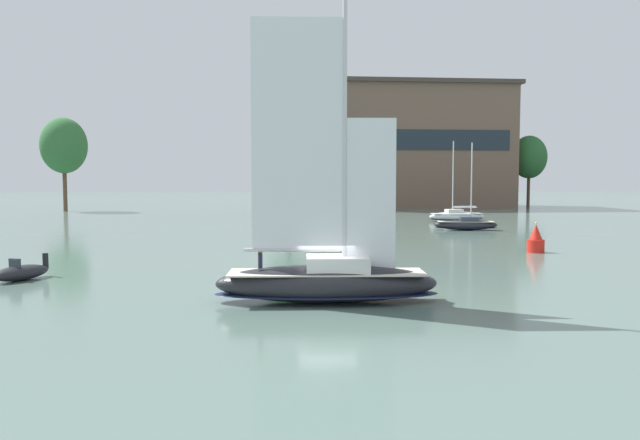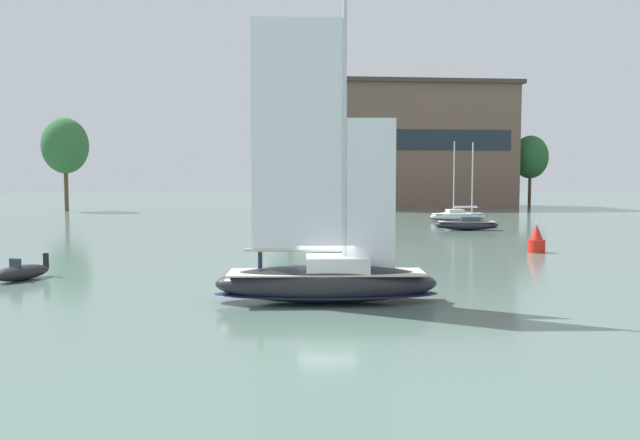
# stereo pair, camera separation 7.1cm
# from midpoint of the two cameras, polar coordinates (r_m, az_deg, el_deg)

# --- Properties ---
(ground_plane) EXTENTS (400.00, 400.00, 0.00)m
(ground_plane) POSITION_cam_midpoint_polar(r_m,az_deg,el_deg) (27.75, 0.53, -7.51)
(ground_plane) COLOR slate
(waterfront_building) EXTENTS (36.79, 17.69, 21.89)m
(waterfront_building) POSITION_cam_midpoint_polar(r_m,az_deg,el_deg) (114.29, 7.82, 6.70)
(waterfront_building) COLOR brown
(waterfront_building) RESTS_ON ground
(tree_shore_left) EXTENTS (6.19, 6.19, 12.74)m
(tree_shore_left) POSITION_cam_midpoint_polar(r_m,az_deg,el_deg) (116.99, 18.56, 5.46)
(tree_shore_left) COLOR #4C3828
(tree_shore_left) RESTS_ON ground
(tree_shore_center) EXTENTS (8.51, 8.51, 17.52)m
(tree_shore_center) POSITION_cam_midpoint_polar(r_m,az_deg,el_deg) (99.39, -2.89, 7.89)
(tree_shore_center) COLOR #4C3828
(tree_shore_center) RESTS_ON ground
(tree_shore_right) EXTENTS (7.19, 7.19, 14.80)m
(tree_shore_right) POSITION_cam_midpoint_polar(r_m,az_deg,el_deg) (107.09, -22.40, 6.29)
(tree_shore_right) COLOR brown
(tree_shore_right) RESTS_ON ground
(sailboat_main) EXTENTS (10.06, 3.47, 13.58)m
(sailboat_main) POSITION_cam_midpoint_polar(r_m,az_deg,el_deg) (27.56, 0.55, -5.31)
(sailboat_main) COLOR #232328
(sailboat_main) RESTS_ON ground
(sailboat_moored_near_marina) EXTENTS (7.29, 2.53, 9.86)m
(sailboat_moored_near_marina) POSITION_cam_midpoint_polar(r_m,az_deg,el_deg) (78.77, 12.36, 0.37)
(sailboat_moored_near_marina) COLOR silver
(sailboat_moored_near_marina) RESTS_ON ground
(sailboat_moored_far_slip) EXTENTS (6.74, 2.87, 8.99)m
(sailboat_moored_far_slip) POSITION_cam_midpoint_polar(r_m,az_deg,el_deg) (65.99, 13.16, -0.38)
(sailboat_moored_far_slip) COLOR #232328
(sailboat_moored_far_slip) RESTS_ON ground
(motor_tender) EXTENTS (2.92, 3.53, 1.28)m
(motor_tender) POSITION_cam_midpoint_polar(r_m,az_deg,el_deg) (37.05, -25.73, -4.34)
(motor_tender) COLOR black
(motor_tender) RESTS_ON ground
(channel_buoy) EXTENTS (1.24, 1.24, 2.23)m
(channel_buoy) POSITION_cam_midpoint_polar(r_m,az_deg,el_deg) (48.10, 19.08, -1.76)
(channel_buoy) COLOR red
(channel_buoy) RESTS_ON ground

